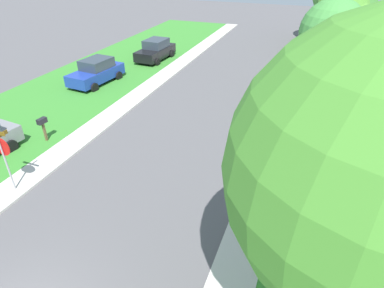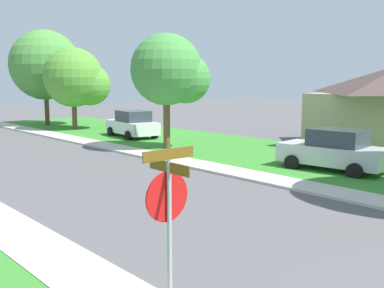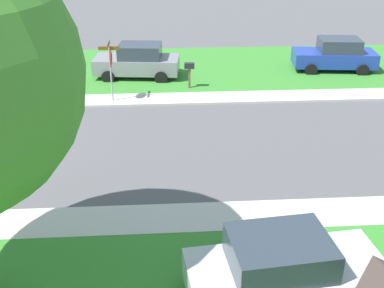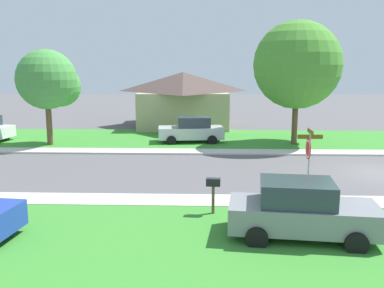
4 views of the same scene
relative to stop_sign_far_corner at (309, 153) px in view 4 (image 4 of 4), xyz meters
name	(u,v)px [view 4 (image 4 of 4)]	position (x,y,z in m)	size (l,w,h in m)	color
ground_plane	(381,173)	(4.55, -4.61, -1.89)	(120.00, 120.00, 0.00)	#565456
sidewalk_east	(146,151)	(9.25, 7.39, -1.84)	(1.40, 56.00, 0.10)	beige
lawn_east	(155,138)	(13.95, 7.39, -1.85)	(8.00, 56.00, 0.08)	#38842D
sidewalk_west	(111,200)	(-0.15, 7.39, -1.84)	(1.40, 56.00, 0.10)	beige
lawn_west	(72,254)	(-4.85, 7.39, -1.85)	(8.00, 56.00, 0.08)	#38842D
stop_sign_far_corner	(309,153)	(0.00, 0.00, 0.00)	(0.92, 0.92, 2.77)	#9E9EA3
car_silver_behind_trees	(192,130)	(12.51, 4.75, -1.01)	(2.37, 4.46, 1.76)	silver
car_grey_across_road	(301,210)	(-3.46, 0.99, -1.01)	(2.38, 4.47, 1.76)	gray
tree_sidewalk_far	(299,68)	(12.12, -2.14, 3.08)	(5.95, 5.53, 7.92)	brown
tree_corner_large	(50,81)	(11.29, 13.68, 2.23)	(4.04, 3.76, 6.13)	brown
house_right_setback	(183,98)	(20.94, 5.77, 0.49)	(9.34, 8.19, 4.60)	tan
mailbox	(213,187)	(-1.56, 3.53, -0.88)	(0.28, 0.50, 1.31)	brown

